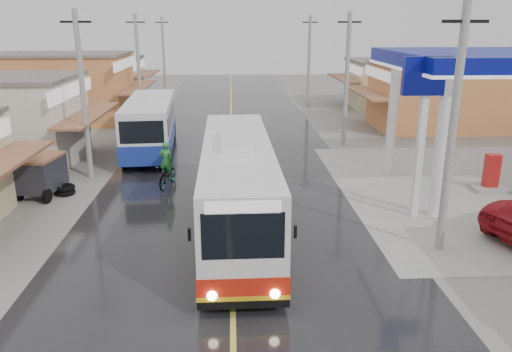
# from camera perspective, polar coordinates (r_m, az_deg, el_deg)

# --- Properties ---
(ground) EXTENTS (120.00, 120.00, 0.00)m
(ground) POSITION_cam_1_polar(r_m,az_deg,el_deg) (16.82, -2.71, -8.85)
(ground) COLOR slate
(ground) RESTS_ON ground
(road) EXTENTS (12.00, 90.00, 0.02)m
(road) POSITION_cam_1_polar(r_m,az_deg,el_deg) (31.01, -2.82, 3.38)
(road) COLOR black
(road) RESTS_ON ground
(centre_line) EXTENTS (0.15, 90.00, 0.01)m
(centre_line) POSITION_cam_1_polar(r_m,az_deg,el_deg) (31.00, -2.83, 3.41)
(centre_line) COLOR #D8CC4C
(centre_line) RESTS_ON road
(shopfronts_left) EXTENTS (11.00, 44.00, 5.20)m
(shopfronts_left) POSITION_cam_1_polar(r_m,az_deg,el_deg) (36.35, -23.84, 3.97)
(shopfronts_left) COLOR tan
(shopfronts_left) RESTS_ON ground
(shopfronts_right) EXTENTS (11.00, 44.00, 4.80)m
(shopfronts_right) POSITION_cam_1_polar(r_m,az_deg,el_deg) (31.84, 25.31, 2.08)
(shopfronts_right) COLOR beige
(shopfronts_right) RESTS_ON ground
(utility_poles_left) EXTENTS (1.60, 50.00, 8.00)m
(utility_poles_left) POSITION_cam_1_polar(r_m,az_deg,el_deg) (32.75, -15.19, 3.53)
(utility_poles_left) COLOR gray
(utility_poles_left) RESTS_ON ground
(utility_poles_right) EXTENTS (1.60, 36.00, 8.00)m
(utility_poles_right) POSITION_cam_1_polar(r_m,az_deg,el_deg) (31.78, 9.92, 3.47)
(utility_poles_right) COLOR gray
(utility_poles_right) RESTS_ON ground
(coach_bus) EXTENTS (2.75, 11.57, 3.60)m
(coach_bus) POSITION_cam_1_polar(r_m,az_deg,el_deg) (17.93, -2.14, -1.18)
(coach_bus) COLOR silver
(coach_bus) RESTS_ON road
(second_bus) EXTENTS (3.13, 9.46, 3.09)m
(second_bus) POSITION_cam_1_polar(r_m,az_deg,el_deg) (29.95, -11.99, 5.78)
(second_bus) COLOR silver
(second_bus) RESTS_ON road
(cyclist) EXTENTS (1.15, 2.13, 2.18)m
(cyclist) POSITION_cam_1_polar(r_m,az_deg,el_deg) (23.61, -10.09, 0.50)
(cyclist) COLOR black
(cyclist) RESTS_ON ground
(tricycle_near) EXTENTS (1.83, 2.52, 1.79)m
(tricycle_near) POSITION_cam_1_polar(r_m,az_deg,el_deg) (23.84, -23.31, 0.28)
(tricycle_near) COLOR #26262D
(tricycle_near) RESTS_ON ground
(tyre_stack) EXTENTS (0.87, 0.87, 0.44)m
(tyre_stack) POSITION_cam_1_polar(r_m,az_deg,el_deg) (23.84, -20.97, -1.48)
(tyre_stack) COLOR black
(tyre_stack) RESTS_ON ground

